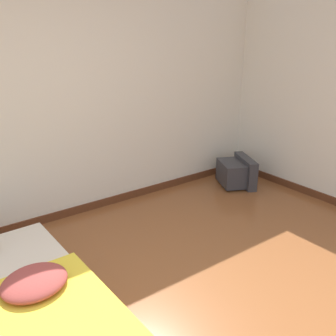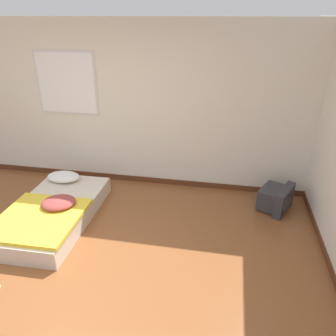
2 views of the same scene
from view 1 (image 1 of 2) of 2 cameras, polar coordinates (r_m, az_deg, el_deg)
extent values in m
cube|color=silver|center=(3.87, -20.42, 9.63)|extent=(8.21, 0.06, 2.60)
cube|color=#562D19|center=(4.22, -18.21, -7.39)|extent=(8.21, 0.02, 0.09)
cube|color=beige|center=(2.92, -21.96, -19.57)|extent=(1.04, 1.89, 0.24)
cube|color=yellow|center=(2.56, -19.96, -21.50)|extent=(1.05, 1.11, 0.05)
ellipsoid|color=#993D38|center=(2.79, -19.69, -16.04)|extent=(0.56, 0.53, 0.11)
cube|color=#333338|center=(4.99, 9.60, -0.77)|extent=(0.44, 0.53, 0.30)
cube|color=#333338|center=(5.05, 11.68, -0.45)|extent=(0.34, 0.55, 0.37)
cube|color=#283342|center=(5.07, 12.33, -0.31)|extent=(0.20, 0.41, 0.27)
camera|label=2|loc=(3.04, 83.15, 17.34)|focal=35.00mm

